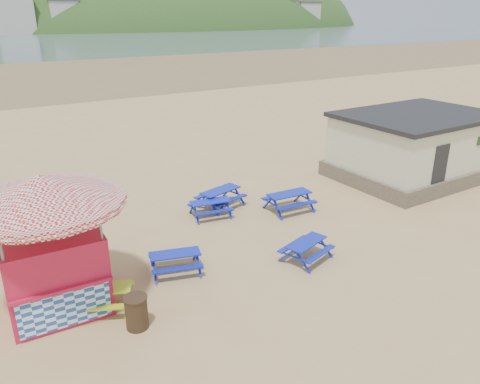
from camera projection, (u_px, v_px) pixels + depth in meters
ground at (245, 233)px, 17.30m from camera, size 400.00×400.00×0.00m
wet_sand at (14, 74)px, 60.58m from camera, size 400.00×400.00×0.00m
picnic_table_blue_a at (220, 198)px, 19.56m from camera, size 2.07×1.82×0.74m
picnic_table_blue_b at (210, 209)px, 18.63m from camera, size 1.76×1.52×0.66m
picnic_table_blue_c at (289, 202)px, 19.16m from camera, size 1.91×1.58×0.76m
picnic_table_blue_d at (175, 262)px, 14.64m from camera, size 1.87×1.66×0.66m
picnic_table_blue_e at (306, 251)px, 15.37m from camera, size 1.85×1.65×0.65m
picnic_table_blue_f at (409, 181)px, 21.40m from camera, size 2.38×2.18×0.81m
picnic_table_yellow at (101, 298)px, 12.78m from camera, size 2.08×1.94×0.70m
ice_cream_kiosk at (47, 226)px, 12.21m from camera, size 4.51×4.51×3.86m
litter_bin at (136, 312)px, 12.00m from camera, size 0.62×0.62×0.91m
amenity_block at (415, 145)px, 22.77m from camera, size 7.40×5.40×3.15m
headland_town at (151, 47)px, 246.61m from camera, size 264.00×144.00×108.00m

